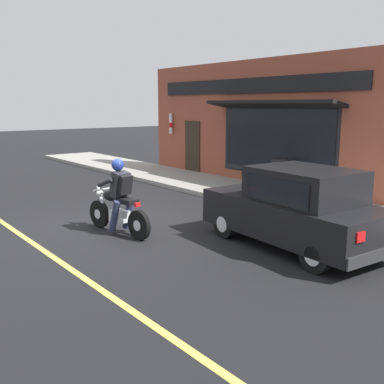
# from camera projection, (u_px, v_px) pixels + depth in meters

# --- Properties ---
(ground_plane) EXTENTS (80.00, 80.00, 0.00)m
(ground_plane) POSITION_uv_depth(u_px,v_px,m) (108.00, 226.00, 10.26)
(ground_plane) COLOR black
(sidewalk_curb) EXTENTS (2.60, 22.00, 0.14)m
(sidewalk_curb) POSITION_uv_depth(u_px,v_px,m) (197.00, 182.00, 15.65)
(sidewalk_curb) COLOR gray
(sidewalk_curb) RESTS_ON ground
(storefront_building) EXTENTS (1.25, 10.63, 4.20)m
(storefront_building) POSITION_uv_depth(u_px,v_px,m) (252.00, 123.00, 15.35)
(storefront_building) COLOR brown
(storefront_building) RESTS_ON ground
(motorcycle_with_rider) EXTENTS (0.64, 2.02, 1.62)m
(motorcycle_with_rider) POSITION_uv_depth(u_px,v_px,m) (118.00, 203.00, 9.55)
(motorcycle_with_rider) COLOR black
(motorcycle_with_rider) RESTS_ON ground
(car_hatchback) EXTENTS (1.92, 3.89, 1.57)m
(car_hatchback) POSITION_uv_depth(u_px,v_px,m) (296.00, 209.00, 8.59)
(car_hatchback) COLOR black
(car_hatchback) RESTS_ON ground
(trash_bin) EXTENTS (0.56, 0.56, 0.98)m
(trash_bin) POSITION_uv_depth(u_px,v_px,m) (280.00, 174.00, 13.67)
(trash_bin) COLOR #2D2D33
(trash_bin) RESTS_ON sidewalk_curb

